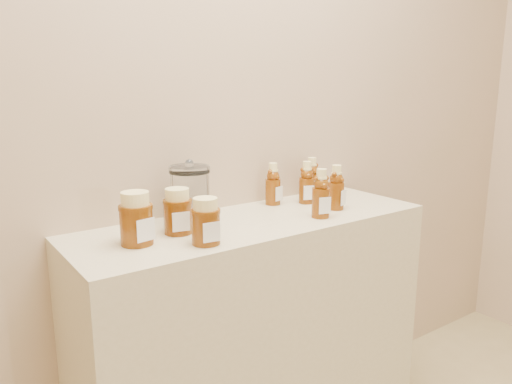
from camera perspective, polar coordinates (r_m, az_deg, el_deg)
wall_back at (r=1.72m, az=-4.07°, el=12.91°), size 3.50×0.02×2.70m
display_table at (r=1.79m, az=-0.09°, el=-17.16°), size 1.20×0.40×0.90m
bear_bottle_back_left at (r=1.80m, az=1.95°, el=1.25°), size 0.07×0.07×0.17m
bear_bottle_back_mid at (r=1.83m, az=5.82°, el=1.42°), size 0.08×0.08×0.17m
bear_bottle_back_right at (r=1.91m, az=6.39°, el=1.94°), size 0.08×0.08×0.18m
bear_bottle_front_left at (r=1.64m, az=7.44°, el=0.21°), size 0.08×0.08×0.18m
bear_bottle_front_right at (r=1.75m, az=9.15°, el=0.86°), size 0.08×0.08×0.18m
honey_jar_left at (r=1.40m, az=-13.55°, el=-2.94°), size 0.11×0.11×0.15m
honey_jar_back at (r=1.48m, az=-8.94°, el=-2.16°), size 0.10×0.10×0.14m
honey_jar_front at (r=1.37m, az=-5.77°, el=-3.32°), size 0.09×0.09×0.13m
glass_canister at (r=1.58m, az=-7.54°, el=-0.00°), size 0.16×0.16×0.20m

